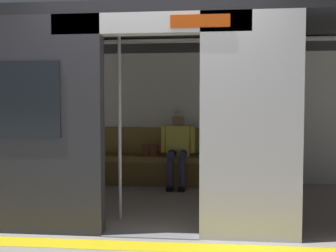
# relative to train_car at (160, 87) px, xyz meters

# --- Properties ---
(ground_plane) EXTENTS (60.00, 60.00, 0.00)m
(ground_plane) POSITION_rel_train_car_xyz_m (-0.06, 1.31, -1.55)
(ground_plane) COLOR gray
(platform_edge_strip) EXTENTS (8.00, 0.24, 0.01)m
(platform_edge_strip) POSITION_rel_train_car_xyz_m (-0.06, 1.61, -1.55)
(platform_edge_strip) COLOR yellow
(platform_edge_strip) RESTS_ON ground_plane
(train_car) EXTENTS (6.40, 2.97, 2.32)m
(train_car) POSITION_rel_train_car_xyz_m (0.00, 0.00, 0.00)
(train_car) COLOR silver
(train_car) RESTS_ON ground_plane
(bench_seat) EXTENTS (2.98, 0.44, 0.48)m
(bench_seat) POSITION_rel_train_car_xyz_m (-0.06, -1.15, -1.18)
(bench_seat) COLOR olive
(bench_seat) RESTS_ON ground_plane
(person_seated) EXTENTS (0.55, 0.67, 1.21)m
(person_seated) POSITION_rel_train_car_xyz_m (-0.16, -1.09, -0.86)
(person_seated) COLOR #D8CC4C
(person_seated) RESTS_ON ground_plane
(handbag) EXTENTS (0.26, 0.15, 0.17)m
(handbag) POSITION_rel_train_car_xyz_m (0.31, -1.21, -0.99)
(handbag) COLOR brown
(handbag) RESTS_ON bench_seat
(book) EXTENTS (0.20, 0.25, 0.03)m
(book) POSITION_rel_train_car_xyz_m (-0.54, -1.23, -1.06)
(book) COLOR #33723F
(book) RESTS_ON bench_seat
(grab_pole_door) EXTENTS (0.04, 0.04, 2.18)m
(grab_pole_door) POSITION_rel_train_car_xyz_m (0.36, 0.80, -0.46)
(grab_pole_door) COLOR silver
(grab_pole_door) RESTS_ON ground_plane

